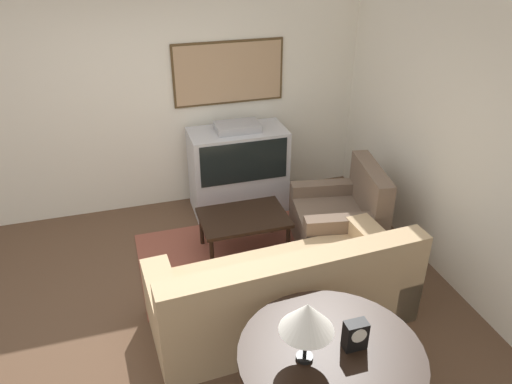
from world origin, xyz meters
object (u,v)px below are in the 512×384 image
Objects in this scene: coffee_table at (244,220)px; mantel_clock at (355,335)px; armchair at (340,220)px; table_lamp at (307,318)px; tv at (238,169)px; couch at (283,294)px; console_table at (331,360)px.

mantel_clock reaches higher than coffee_table.
table_lamp is (-1.26, -2.07, 0.79)m from armchair.
tv reaches higher than mantel_clock.
armchair is at bearing -139.35° from couch.
coffee_table is (-0.05, 1.12, 0.10)m from couch.
armchair is at bearing -52.28° from tv.
console_table reaches higher than coffee_table.
mantel_clock is (0.13, -2.22, 0.45)m from coffee_table.
mantel_clock reaches higher than armchair.
coffee_table is at bearing -101.76° from tv.
armchair reaches higher than console_table.
couch is 1.12m from coffee_table.
armchair is 1.14× the size of coffee_table.
table_lamp is at bearing 176.49° from console_table.
console_table is (-0.03, -2.23, 0.28)m from coffee_table.
console_table is at bearing -94.03° from tv.
tv reaches higher than couch.
couch is at bearing -94.09° from tv.
couch is 1.23m from mantel_clock.
tv is 1.10× the size of armchair.
couch is 1.91× the size of console_table.
mantel_clock is at bearing -14.03° from armchair.
table_lamp reaches higher than couch.
armchair is 5.00× the size of mantel_clock.
table_lamp reaches higher than mantel_clock.
couch is at bearing -36.18° from armchair.
tv is 0.93× the size of console_table.
table_lamp is 2.19× the size of mantel_clock.
mantel_clock is at bearing 3.65° from console_table.
couch is at bearing 86.08° from console_table.
mantel_clock is at bearing 91.02° from couch.
tv is 0.98m from coffee_table.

